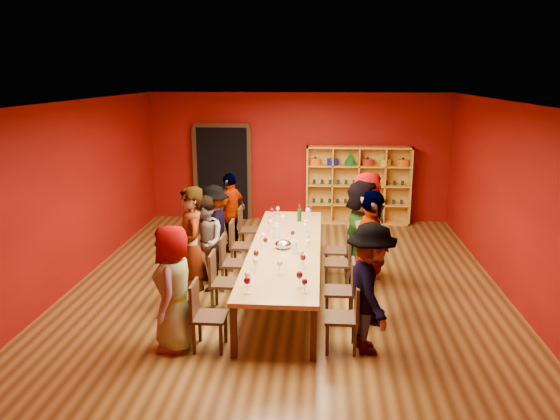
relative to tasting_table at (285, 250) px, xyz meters
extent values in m
cube|color=#513515|center=(0.00, 0.00, -0.71)|extent=(7.10, 9.10, 0.02)
cube|color=#6E0905|center=(0.00, 4.51, 0.80)|extent=(7.10, 0.02, 3.00)
cube|color=#6E0905|center=(0.00, -4.51, 0.80)|extent=(7.10, 0.02, 3.00)
cube|color=#6E0905|center=(-3.51, 0.00, 0.80)|extent=(0.02, 9.10, 3.00)
cube|color=#6E0905|center=(3.51, 0.00, 0.80)|extent=(0.02, 9.10, 3.00)
cube|color=white|center=(0.00, 0.00, 2.31)|extent=(7.10, 9.10, 0.02)
cube|color=#AF8349|center=(0.00, 0.00, 0.02)|extent=(1.10, 4.50, 0.06)
cube|color=black|center=(-0.49, -2.17, -0.35)|extent=(0.08, 0.08, 0.69)
cube|color=black|center=(-0.49, 2.17, -0.35)|extent=(0.08, 0.08, 0.69)
cube|color=black|center=(0.49, -2.17, -0.35)|extent=(0.08, 0.08, 0.69)
cube|color=black|center=(0.49, 2.17, -0.35)|extent=(0.08, 0.08, 0.69)
cube|color=black|center=(-1.80, 4.44, 0.40)|extent=(1.20, 0.14, 2.20)
cube|color=black|center=(-1.80, 4.37, 1.55)|extent=(1.32, 0.06, 0.10)
cube|color=black|center=(-2.45, 4.37, 0.40)|extent=(0.10, 0.06, 2.20)
cube|color=black|center=(-1.15, 4.37, 0.40)|extent=(0.10, 0.06, 2.20)
cube|color=gold|center=(0.22, 4.28, 0.20)|extent=(0.04, 0.40, 1.80)
cube|color=gold|center=(2.58, 4.28, 0.20)|extent=(0.04, 0.40, 1.80)
cube|color=gold|center=(1.40, 4.28, 1.08)|extent=(2.40, 0.40, 0.04)
cube|color=gold|center=(1.40, 4.28, -0.68)|extent=(2.40, 0.40, 0.04)
cube|color=gold|center=(1.40, 4.47, 0.20)|extent=(2.40, 0.02, 1.80)
cube|color=gold|center=(1.40, 4.28, -0.25)|extent=(2.36, 0.38, 0.03)
cube|color=gold|center=(1.40, 4.28, 0.20)|extent=(2.36, 0.38, 0.03)
cube|color=gold|center=(1.40, 4.28, 0.65)|extent=(2.36, 0.38, 0.03)
cube|color=gold|center=(0.80, 4.28, 0.20)|extent=(0.03, 0.38, 1.76)
cube|color=gold|center=(1.40, 4.28, 0.20)|extent=(0.03, 0.38, 1.76)
cube|color=gold|center=(2.00, 4.28, 0.20)|extent=(0.03, 0.38, 1.76)
cylinder|color=orange|center=(0.40, 4.28, 0.74)|extent=(0.26, 0.26, 0.15)
sphere|color=black|center=(0.40, 4.28, 0.84)|extent=(0.05, 0.05, 0.05)
cylinder|color=navy|center=(0.80, 4.28, 0.74)|extent=(0.26, 0.26, 0.15)
sphere|color=black|center=(0.80, 4.28, 0.84)|extent=(0.05, 0.05, 0.05)
cylinder|color=#18611F|center=(1.20, 4.28, 0.71)|extent=(0.26, 0.26, 0.08)
cone|color=#18611F|center=(1.20, 4.28, 0.86)|extent=(0.24, 0.24, 0.22)
cylinder|color=#A92613|center=(1.60, 4.28, 0.74)|extent=(0.26, 0.26, 0.15)
sphere|color=black|center=(1.60, 4.28, 0.84)|extent=(0.05, 0.05, 0.05)
cylinder|color=gold|center=(2.00, 4.28, 0.74)|extent=(0.26, 0.26, 0.15)
sphere|color=black|center=(2.00, 4.28, 0.84)|extent=(0.05, 0.05, 0.05)
cylinder|color=orange|center=(2.40, 4.28, 0.74)|extent=(0.26, 0.26, 0.15)
sphere|color=black|center=(2.40, 4.28, 0.84)|extent=(0.05, 0.05, 0.05)
cylinder|color=black|center=(0.38, 4.28, -0.18)|extent=(0.07, 0.07, 0.10)
cylinder|color=black|center=(0.56, 4.28, -0.18)|extent=(0.07, 0.07, 0.10)
cylinder|color=black|center=(0.75, 4.28, -0.18)|extent=(0.07, 0.07, 0.10)
cylinder|color=black|center=(0.93, 4.28, -0.18)|extent=(0.07, 0.07, 0.10)
cylinder|color=black|center=(1.12, 4.28, -0.18)|extent=(0.07, 0.07, 0.10)
cylinder|color=black|center=(1.30, 4.28, -0.18)|extent=(0.07, 0.07, 0.10)
cylinder|color=black|center=(1.49, 4.28, -0.18)|extent=(0.07, 0.07, 0.10)
cylinder|color=black|center=(1.67, 4.28, -0.18)|extent=(0.07, 0.07, 0.10)
cylinder|color=black|center=(1.86, 4.28, -0.18)|extent=(0.07, 0.07, 0.10)
cylinder|color=black|center=(2.04, 4.28, -0.18)|extent=(0.07, 0.07, 0.10)
cylinder|color=black|center=(2.23, 4.28, -0.18)|extent=(0.07, 0.07, 0.10)
cylinder|color=black|center=(2.42, 4.28, -0.18)|extent=(0.07, 0.07, 0.10)
cylinder|color=black|center=(0.38, 4.28, 0.27)|extent=(0.07, 0.07, 0.10)
cylinder|color=black|center=(0.56, 4.28, 0.27)|extent=(0.07, 0.07, 0.10)
cylinder|color=black|center=(0.75, 4.28, 0.27)|extent=(0.07, 0.07, 0.10)
cylinder|color=black|center=(0.93, 4.28, 0.27)|extent=(0.07, 0.07, 0.10)
cylinder|color=black|center=(1.12, 4.28, 0.27)|extent=(0.07, 0.07, 0.10)
cylinder|color=black|center=(1.30, 4.28, 0.27)|extent=(0.07, 0.07, 0.10)
cylinder|color=black|center=(1.49, 4.28, 0.27)|extent=(0.07, 0.07, 0.10)
cylinder|color=black|center=(1.67, 4.28, 0.27)|extent=(0.07, 0.07, 0.10)
cylinder|color=black|center=(1.86, 4.28, 0.27)|extent=(0.07, 0.07, 0.10)
cylinder|color=black|center=(2.04, 4.28, 0.27)|extent=(0.07, 0.07, 0.10)
cylinder|color=black|center=(2.23, 4.28, 0.27)|extent=(0.07, 0.07, 0.10)
cylinder|color=black|center=(2.42, 4.28, 0.27)|extent=(0.07, 0.07, 0.10)
cube|color=black|center=(-0.83, -1.96, -0.27)|extent=(0.42, 0.42, 0.04)
cube|color=black|center=(-1.02, -1.96, -0.03)|extent=(0.04, 0.40, 0.44)
cube|color=black|center=(-1.00, -2.13, -0.49)|extent=(0.04, 0.04, 0.41)
cube|color=black|center=(-0.66, -2.13, -0.49)|extent=(0.04, 0.04, 0.41)
cube|color=black|center=(-1.00, -1.79, -0.49)|extent=(0.04, 0.04, 0.41)
cube|color=black|center=(-0.66, -1.79, -0.49)|extent=(0.04, 0.04, 0.41)
imported|color=pink|center=(-1.28, -1.96, 0.11)|extent=(0.48, 0.82, 1.62)
cube|color=black|center=(-0.83, -0.81, -0.27)|extent=(0.42, 0.42, 0.04)
cube|color=black|center=(-1.02, -0.81, -0.03)|extent=(0.04, 0.40, 0.44)
cube|color=black|center=(-1.00, -0.98, -0.49)|extent=(0.04, 0.04, 0.41)
cube|color=black|center=(-0.66, -0.98, -0.49)|extent=(0.04, 0.04, 0.41)
cube|color=black|center=(-1.00, -0.64, -0.49)|extent=(0.04, 0.04, 0.41)
cube|color=black|center=(-0.66, -0.64, -0.49)|extent=(0.04, 0.04, 0.41)
imported|color=#131B36|center=(-1.33, -0.81, 0.23)|extent=(0.72, 0.82, 1.86)
cube|color=black|center=(-0.83, 0.04, -0.27)|extent=(0.42, 0.42, 0.04)
cube|color=black|center=(-1.02, 0.04, -0.03)|extent=(0.04, 0.40, 0.44)
cube|color=black|center=(-1.00, -0.13, -0.49)|extent=(0.04, 0.04, 0.41)
cube|color=black|center=(-0.66, -0.13, -0.49)|extent=(0.04, 0.04, 0.41)
cube|color=black|center=(-1.00, 0.21, -0.49)|extent=(0.04, 0.04, 0.41)
cube|color=black|center=(-0.66, 0.21, -0.49)|extent=(0.04, 0.04, 0.41)
imported|color=beige|center=(-1.31, 0.04, 0.07)|extent=(0.64, 0.84, 1.53)
cube|color=black|center=(-0.83, 0.96, -0.27)|extent=(0.42, 0.42, 0.04)
cube|color=black|center=(-1.02, 0.96, -0.03)|extent=(0.04, 0.40, 0.44)
cube|color=black|center=(-1.00, 0.79, -0.49)|extent=(0.04, 0.04, 0.41)
cube|color=black|center=(-0.66, 0.79, -0.49)|extent=(0.04, 0.04, 0.41)
cube|color=black|center=(-1.00, 1.13, -0.49)|extent=(0.04, 0.04, 0.41)
cube|color=black|center=(-0.66, 1.13, -0.49)|extent=(0.04, 0.04, 0.41)
imported|color=#4C4C51|center=(-1.34, 0.96, 0.06)|extent=(0.46, 1.00, 1.53)
cube|color=black|center=(-0.83, 1.98, -0.27)|extent=(0.42, 0.42, 0.04)
cube|color=black|center=(-1.02, 1.98, -0.03)|extent=(0.04, 0.40, 0.44)
cube|color=black|center=(-1.00, 1.81, -0.49)|extent=(0.04, 0.04, 0.41)
cube|color=black|center=(-0.66, 1.81, -0.49)|extent=(0.04, 0.04, 0.41)
cube|color=black|center=(-1.00, 2.15, -0.49)|extent=(0.04, 0.04, 0.41)
cube|color=black|center=(-0.66, 2.15, -0.49)|extent=(0.04, 0.04, 0.41)
imported|color=#161F3C|center=(-1.20, 1.98, 0.08)|extent=(0.74, 1.00, 1.56)
cube|color=black|center=(0.83, -1.86, -0.27)|extent=(0.42, 0.42, 0.04)
cube|color=black|center=(1.02, -1.86, -0.03)|extent=(0.04, 0.40, 0.44)
cube|color=black|center=(0.66, -2.03, -0.49)|extent=(0.04, 0.04, 0.41)
cube|color=black|center=(1.00, -2.03, -0.49)|extent=(0.04, 0.04, 0.41)
cube|color=black|center=(0.66, -1.69, -0.49)|extent=(0.04, 0.04, 0.41)
cube|color=black|center=(1.00, -1.69, -0.49)|extent=(0.04, 0.04, 0.41)
imported|color=#4B4B50|center=(1.18, -1.86, 0.14)|extent=(0.61, 1.14, 1.67)
cube|color=black|center=(0.83, -0.98, -0.27)|extent=(0.42, 0.42, 0.04)
cube|color=black|center=(1.02, -0.98, -0.03)|extent=(0.04, 0.40, 0.44)
cube|color=black|center=(0.66, -1.15, -0.49)|extent=(0.04, 0.04, 0.41)
cube|color=black|center=(1.00, -1.15, -0.49)|extent=(0.04, 0.04, 0.41)
cube|color=black|center=(0.66, -0.81, -0.49)|extent=(0.04, 0.04, 0.41)
cube|color=black|center=(1.00, -0.81, -0.49)|extent=(0.04, 0.04, 0.41)
imported|color=beige|center=(1.25, -0.98, 0.25)|extent=(0.66, 1.17, 1.89)
cube|color=black|center=(0.83, 0.19, -0.27)|extent=(0.42, 0.42, 0.04)
cube|color=black|center=(1.02, 0.19, -0.03)|extent=(0.04, 0.40, 0.44)
cube|color=black|center=(0.66, 0.02, -0.49)|extent=(0.04, 0.04, 0.41)
cube|color=black|center=(1.00, 0.02, -0.49)|extent=(0.04, 0.04, 0.41)
cube|color=black|center=(0.66, 0.36, -0.49)|extent=(0.04, 0.04, 0.41)
cube|color=black|center=(1.00, 0.36, -0.49)|extent=(0.04, 0.04, 0.41)
imported|color=pink|center=(1.20, 0.19, 0.20)|extent=(0.52, 1.69, 1.81)
cube|color=black|center=(0.83, 0.82, -0.27)|extent=(0.42, 0.42, 0.04)
cube|color=black|center=(1.02, 0.82, -0.03)|extent=(0.04, 0.40, 0.44)
cube|color=black|center=(0.66, 0.65, -0.49)|extent=(0.04, 0.04, 0.41)
cube|color=black|center=(1.00, 0.65, -0.49)|extent=(0.04, 0.04, 0.41)
cube|color=black|center=(0.66, 0.99, -0.49)|extent=(0.04, 0.04, 0.41)
cube|color=black|center=(1.00, 0.99, -0.49)|extent=(0.04, 0.04, 0.41)
imported|color=pink|center=(1.33, 0.82, 0.21)|extent=(0.55, 0.92, 1.82)
cylinder|color=white|center=(-0.05, -0.39, 0.06)|extent=(0.07, 0.07, 0.01)
cylinder|color=white|center=(-0.05, -0.39, 0.12)|extent=(0.01, 0.01, 0.11)
ellipsoid|color=#CEC581|center=(-0.05, -0.39, 0.21)|extent=(0.08, 0.08, 0.10)
cylinder|color=white|center=(-0.35, -1.92, 0.06)|extent=(0.07, 0.07, 0.01)
cylinder|color=white|center=(-0.35, -1.92, 0.12)|extent=(0.01, 0.01, 0.12)
ellipsoid|color=#48070F|center=(-0.35, -1.92, 0.22)|extent=(0.09, 0.09, 0.10)
cylinder|color=white|center=(-0.38, 1.74, 0.06)|extent=(0.07, 0.07, 0.01)
cylinder|color=white|center=(-0.38, 1.74, 0.12)|extent=(0.01, 0.01, 0.11)
ellipsoid|color=#48070F|center=(-0.38, 1.74, 0.21)|extent=(0.08, 0.08, 0.09)
cylinder|color=white|center=(0.36, -0.17, 0.05)|extent=(0.06, 0.06, 0.01)
cylinder|color=white|center=(0.36, -0.17, 0.11)|extent=(0.01, 0.01, 0.10)
ellipsoid|color=white|center=(0.36, -0.17, 0.19)|extent=(0.08, 0.08, 0.09)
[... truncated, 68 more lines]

